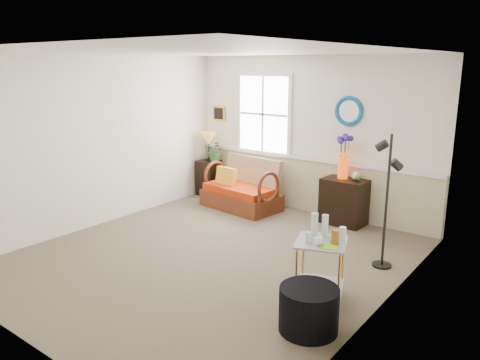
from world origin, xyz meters
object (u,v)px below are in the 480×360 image
Objects in this scene: loveseat at (241,184)px; floor_lamp at (387,202)px; side_table at (320,270)px; cabinet at (344,202)px; ottoman at (309,309)px; lamp_stand at (209,178)px.

floor_lamp is at bearing -10.11° from loveseat.
side_table is at bearing -31.51° from loveseat.
floor_lamp is (2.87, -0.87, 0.40)m from loveseat.
side_table is at bearing -67.92° from cabinet.
ottoman is (1.08, -3.03, -0.14)m from cabinet.
lamp_stand is (-1.02, 0.32, -0.10)m from loveseat.
ottoman is at bearing -67.99° from cabinet.
ottoman is at bearing -37.94° from lamp_stand.
loveseat is at bearing 153.16° from floor_lamp.
cabinet is at bearing 0.15° from lamp_stand.
floor_lamp is 2.95× the size of ottoman.
lamp_stand is 4.37m from side_table.
loveseat is 1.08m from lamp_stand.
loveseat is at bearing 141.78° from side_table.
lamp_stand is 0.93× the size of cabinet.
cabinet is 1.28× the size of ottoman.
lamp_stand reaches higher than ottoman.
loveseat reaches higher than side_table.
floor_lamp reaches higher than lamp_stand.
floor_lamp reaches higher than side_table.
cabinet is at bearing 122.40° from floor_lamp.
ottoman is at bearing -100.51° from floor_lamp.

